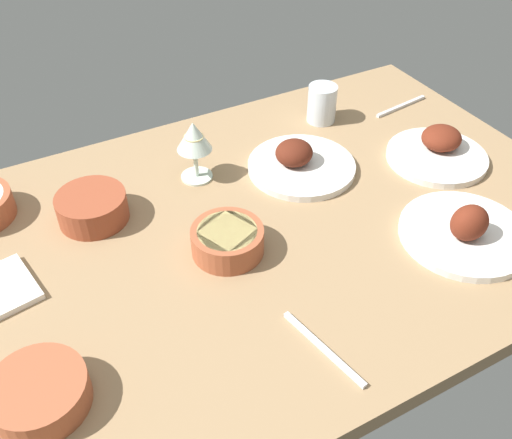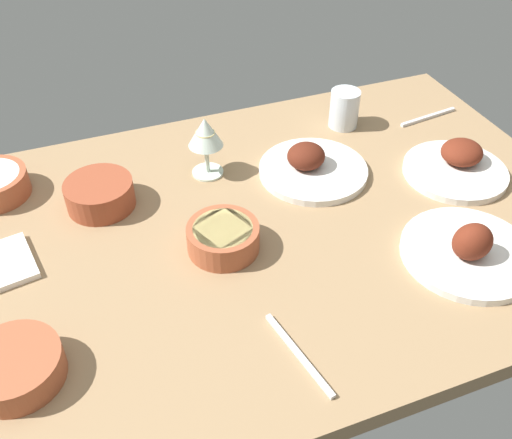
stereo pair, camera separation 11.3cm
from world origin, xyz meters
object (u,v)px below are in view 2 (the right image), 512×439
at_px(plate_near_viewer, 469,250).
at_px(water_tumbler, 344,109).
at_px(bowl_onions, 15,366).
at_px(wine_glass, 205,135).
at_px(plate_far_side, 311,166).
at_px(bowl_soup, 100,193).
at_px(bowl_pasta, 223,237).
at_px(fork_loose, 428,117).
at_px(spoon_loose, 299,354).
at_px(plate_center_main, 457,165).

height_order(plate_near_viewer, water_tumbler, water_tumbler).
height_order(bowl_onions, wine_glass, wine_glass).
distance_m(plate_far_side, bowl_soup, 0.46).
distance_m(wine_glass, water_tumbler, 0.39).
relative_size(plate_far_side, bowl_pasta, 1.76).
distance_m(water_tumbler, fork_loose, 0.23).
distance_m(bowl_soup, fork_loose, 0.84).
xyz_separation_m(plate_far_side, plate_near_viewer, (-0.16, 0.35, 0.00)).
height_order(bowl_pasta, water_tumbler, water_tumbler).
relative_size(bowl_soup, fork_loose, 0.82).
distance_m(water_tumbler, spoon_loose, 0.71).
bearing_deg(bowl_pasta, bowl_onions, 22.70).
bearing_deg(bowl_onions, plate_near_viewer, 178.11).
relative_size(bowl_soup, water_tumbler, 1.50).
distance_m(bowl_pasta, spoon_loose, 0.28).
bearing_deg(water_tumbler, spoon_loose, 57.00).
relative_size(plate_center_main, plate_far_side, 0.94).
bearing_deg(wine_glass, spoon_loose, 88.76).
distance_m(plate_far_side, plate_near_viewer, 0.39).
xyz_separation_m(plate_near_viewer, bowl_pasta, (0.42, -0.19, 0.01)).
xyz_separation_m(plate_far_side, bowl_pasta, (0.26, 0.16, 0.01)).
bearing_deg(plate_far_side, plate_near_viewer, 114.67).
bearing_deg(spoon_loose, plate_center_main, -68.96).
relative_size(bowl_pasta, spoon_loose, 0.76).
relative_size(wine_glass, water_tumbler, 1.49).
relative_size(plate_near_viewer, spoon_loose, 1.39).
bearing_deg(bowl_onions, bowl_pasta, -157.30).
height_order(bowl_soup, spoon_loose, bowl_soup).
height_order(bowl_onions, fork_loose, bowl_onions).
bearing_deg(bowl_onions, wine_glass, -136.62).
bearing_deg(plate_far_side, fork_loose, -164.32).
xyz_separation_m(plate_center_main, bowl_pasta, (0.57, 0.05, 0.01)).
xyz_separation_m(plate_far_side, wine_glass, (0.22, -0.08, 0.08)).
height_order(plate_far_side, plate_near_viewer, plate_near_viewer).
xyz_separation_m(fork_loose, spoon_loose, (0.61, 0.55, 0.00)).
relative_size(plate_near_viewer, fork_loose, 1.47).
bearing_deg(wine_glass, fork_loose, -177.57).
distance_m(wine_glass, spoon_loose, 0.53).
relative_size(plate_far_side, bowl_onions, 1.66).
bearing_deg(bowl_soup, wine_glass, -172.85).
bearing_deg(water_tumbler, bowl_onions, 30.75).
bearing_deg(bowl_pasta, fork_loose, -157.16).
bearing_deg(fork_loose, spoon_loose, -145.44).
bearing_deg(bowl_soup, spoon_loose, 114.94).
distance_m(plate_center_main, spoon_loose, 0.63).
bearing_deg(spoon_loose, bowl_soup, 14.31).
xyz_separation_m(plate_far_side, bowl_onions, (0.65, 0.32, 0.01)).
xyz_separation_m(bowl_pasta, bowl_soup, (0.20, -0.21, 0.00)).
bearing_deg(bowl_soup, water_tumbler, -170.45).
bearing_deg(spoon_loose, water_tumbler, -43.63).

